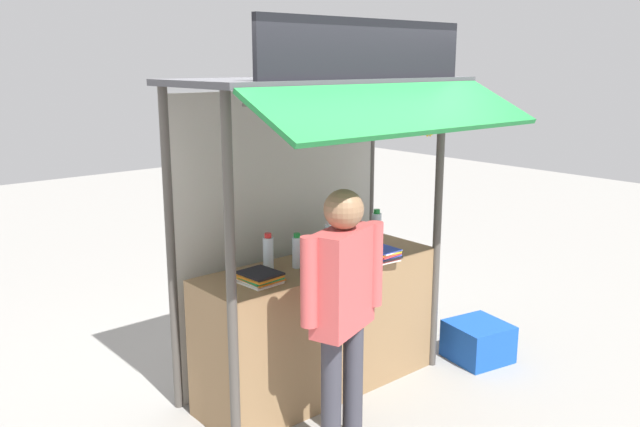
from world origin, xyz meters
TOP-DOWN VIEW (x-y plane):
  - ground_plane at (0.00, 0.00)m, footprint 20.00×20.00m
  - stall_counter at (0.00, 0.00)m, footprint 1.81×0.56m
  - stall_structure at (0.00, 0.10)m, footprint 2.01×1.44m
  - water_bottle_center at (-0.19, 0.02)m, footprint 0.07×0.07m
  - water_bottle_right at (0.66, 0.11)m, footprint 0.07×0.07m
  - water_bottle_far_left at (-0.36, 0.10)m, footprint 0.07×0.07m
  - water_bottle_mid_left at (0.15, 0.07)m, footprint 0.07×0.07m
  - water_bottle_front_right at (0.38, 0.13)m, footprint 0.06×0.06m
  - magazine_stack_front_left at (0.00, -0.07)m, footprint 0.26×0.26m
  - magazine_stack_left at (-0.56, -0.07)m, footprint 0.25×0.28m
  - magazine_stack_back_right at (0.38, -0.19)m, footprint 0.22×0.31m
  - banana_bunch_leftmost at (0.63, -0.38)m, footprint 0.11×0.11m
  - banana_bunch_inner_left at (-0.39, -0.38)m, footprint 0.09×0.09m
  - vendor_person at (-0.38, -0.65)m, footprint 0.61×0.33m
  - plastic_crate at (1.25, -0.45)m, footprint 0.50×0.50m

SIDE VIEW (x-z plane):
  - ground_plane at x=0.00m, z-range 0.00..0.00m
  - plastic_crate at x=1.25m, z-range 0.00..0.30m
  - stall_counter at x=0.00m, z-range 0.00..0.94m
  - vendor_person at x=-0.38m, z-range 0.16..1.77m
  - magazine_stack_left at x=-0.56m, z-range 0.94..1.01m
  - magazine_stack_back_right at x=0.38m, z-range 0.94..1.03m
  - magazine_stack_front_left at x=0.00m, z-range 0.94..1.03m
  - water_bottle_front_right at x=0.38m, z-range 0.93..1.16m
  - water_bottle_center at x=-0.19m, z-range 0.93..1.17m
  - water_bottle_far_left at x=-0.36m, z-range 0.93..1.19m
  - water_bottle_mid_left at x=0.15m, z-range 0.93..1.19m
  - water_bottle_right at x=0.66m, z-range 0.93..1.20m
  - stall_structure at x=0.00m, z-range 0.25..2.80m
  - banana_bunch_leftmost at x=0.63m, z-range 1.75..2.02m
  - banana_bunch_inner_left at x=-0.39m, z-range 1.78..2.02m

